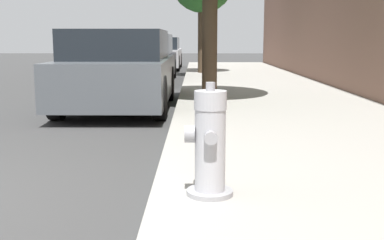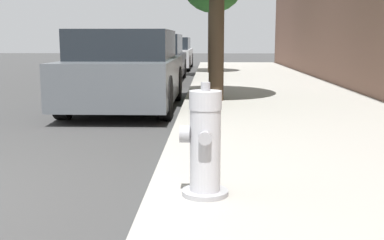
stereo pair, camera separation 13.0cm
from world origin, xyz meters
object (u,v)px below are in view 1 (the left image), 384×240
object	(u,v)px
parked_car_near	(119,71)
parked_car_mid	(144,59)
fire_hydrant	(210,145)
parked_car_far	(158,54)

from	to	relation	value
parked_car_near	parked_car_mid	size ratio (longest dim) A/B	0.90
fire_hydrant	parked_car_mid	distance (m)	11.15
parked_car_near	parked_car_far	xyz separation A→B (m)	(-0.21, 11.73, -0.05)
parked_car_mid	parked_car_far	bearing A→B (deg)	90.48
fire_hydrant	parked_car_far	xyz separation A→B (m)	(-1.68, 17.07, 0.12)
parked_car_mid	parked_car_far	distance (m)	6.04
fire_hydrant	parked_car_mid	size ratio (longest dim) A/B	0.18
parked_car_mid	parked_car_far	world-z (taller)	parked_car_mid
fire_hydrant	parked_car_far	distance (m)	17.16
parked_car_mid	fire_hydrant	bearing A→B (deg)	-81.59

